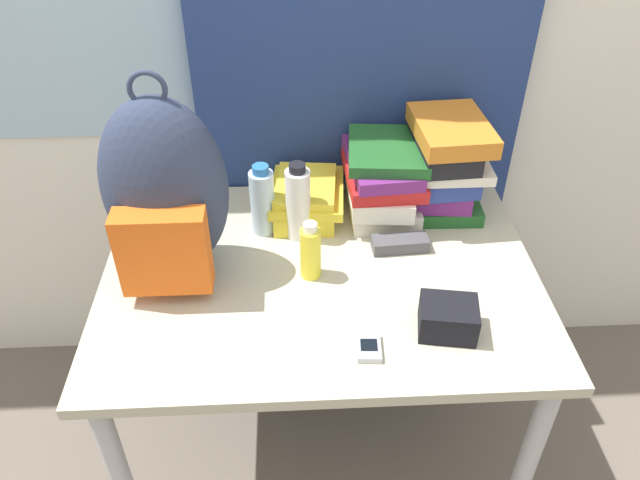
% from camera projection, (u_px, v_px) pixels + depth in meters
% --- Properties ---
extents(wall_back, '(6.00, 0.06, 2.50)m').
position_uv_depth(wall_back, '(309.00, 9.00, 1.69)').
color(wall_back, silver).
rests_on(wall_back, ground_plane).
extents(curtain_blue, '(0.95, 0.04, 2.50)m').
position_uv_depth(curtain_blue, '(364.00, 15.00, 1.65)').
color(curtain_blue, navy).
rests_on(curtain_blue, ground_plane).
extents(desk, '(1.11, 0.82, 0.74)m').
position_uv_depth(desk, '(320.00, 297.00, 1.66)').
color(desk, '#B7B299').
rests_on(desk, ground_plane).
extents(backpack, '(0.30, 0.26, 0.53)m').
position_uv_depth(backpack, '(165.00, 194.00, 1.48)').
color(backpack, '#2D3851').
rests_on(backpack, desk).
extents(book_stack_left, '(0.22, 0.27, 0.11)m').
position_uv_depth(book_stack_left, '(305.00, 197.00, 1.78)').
color(book_stack_left, yellow).
rests_on(book_stack_left, desk).
extents(book_stack_center, '(0.23, 0.30, 0.22)m').
position_uv_depth(book_stack_center, '(383.00, 179.00, 1.75)').
color(book_stack_center, silver).
rests_on(book_stack_center, desk).
extents(book_stack_right, '(0.22, 0.27, 0.28)m').
position_uv_depth(book_stack_right, '(444.00, 166.00, 1.74)').
color(book_stack_right, '#1E5623').
rests_on(book_stack_right, desk).
extents(water_bottle, '(0.07, 0.07, 0.21)m').
position_uv_depth(water_bottle, '(262.00, 201.00, 1.69)').
color(water_bottle, silver).
rests_on(water_bottle, desk).
extents(sports_bottle, '(0.07, 0.07, 0.23)m').
position_uv_depth(sports_bottle, '(298.00, 203.00, 1.66)').
color(sports_bottle, white).
rests_on(sports_bottle, desk).
extents(sunscreen_bottle, '(0.05, 0.05, 0.16)m').
position_uv_depth(sunscreen_bottle, '(311.00, 252.00, 1.55)').
color(sunscreen_bottle, yellow).
rests_on(sunscreen_bottle, desk).
extents(cell_phone, '(0.06, 0.08, 0.02)m').
position_uv_depth(cell_phone, '(369.00, 347.00, 1.39)').
color(cell_phone, '#B7BCC6').
rests_on(cell_phone, desk).
extents(sunglasses_case, '(0.15, 0.07, 0.04)m').
position_uv_depth(sunglasses_case, '(400.00, 244.00, 1.67)').
color(sunglasses_case, '#47474C').
rests_on(sunglasses_case, desk).
extents(camera_pouch, '(0.15, 0.12, 0.08)m').
position_uv_depth(camera_pouch, '(448.00, 318.00, 1.42)').
color(camera_pouch, black).
rests_on(camera_pouch, desk).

